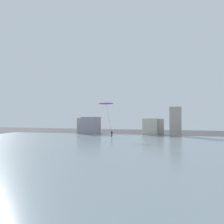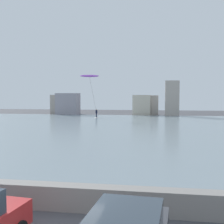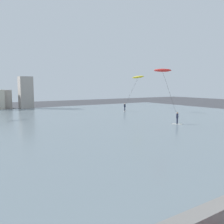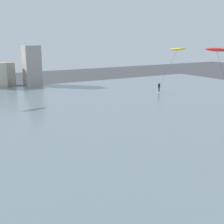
{
  "view_description": "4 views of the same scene",
  "coord_description": "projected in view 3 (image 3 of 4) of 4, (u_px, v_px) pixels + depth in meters",
  "views": [
    {
      "loc": [
        3.62,
        -1.25,
        5.11
      ],
      "look_at": [
        0.72,
        9.8,
        5.31
      ],
      "focal_mm": 34.86,
      "sensor_mm": 36.0,
      "label": 1
    },
    {
      "loc": [
        2.87,
        -7.39,
        4.34
      ],
      "look_at": [
        -0.88,
        15.31,
        3.05
      ],
      "focal_mm": 47.46,
      "sensor_mm": 36.0,
      "label": 2
    },
    {
      "loc": [
        -8.64,
        -1.81,
        5.38
      ],
      "look_at": [
        0.77,
        12.67,
        3.48
      ],
      "focal_mm": 38.78,
      "sensor_mm": 36.0,
      "label": 3
    },
    {
      "loc": [
        -11.8,
        -0.84,
        8.9
      ],
      "look_at": [
        -1.82,
        15.84,
        4.21
      ],
      "focal_mm": 49.95,
      "sensor_mm": 36.0,
      "label": 4
    }
  ],
  "objects": [
    {
      "name": "kitesurfer_yellow",
      "position": [
        137.0,
        80.0,
        48.62
      ],
      "size": [
        3.29,
        3.99,
        7.33
      ],
      "color": "silver",
      "rests_on": "water_bay"
    },
    {
      "name": "water_bay",
      "position": [
        35.0,
        126.0,
        31.73
      ],
      "size": [
        84.0,
        52.0,
        0.1
      ],
      "primitive_type": "cube",
      "color": "gray",
      "rests_on": "ground"
    },
    {
      "name": "kitesurfer_red",
      "position": [
        164.0,
        77.0,
        34.23
      ],
      "size": [
        1.82,
        4.91,
        7.75
      ],
      "color": "silver",
      "rests_on": "water_bay"
    }
  ]
}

